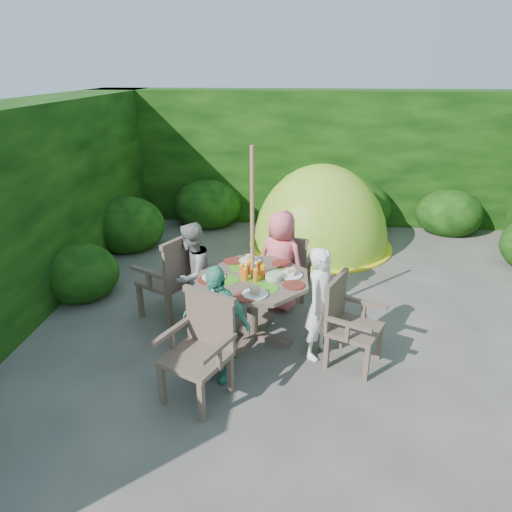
# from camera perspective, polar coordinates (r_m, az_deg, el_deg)

# --- Properties ---
(ground) EXTENTS (60.00, 60.00, 0.00)m
(ground) POSITION_cam_1_polar(r_m,az_deg,el_deg) (5.94, 8.88, -7.07)
(ground) COLOR #484640
(ground) RESTS_ON ground
(hedge_enclosure) EXTENTS (9.00, 9.00, 2.50)m
(hedge_enclosure) POSITION_cam_1_polar(r_m,az_deg,el_deg) (6.71, 9.01, 8.02)
(hedge_enclosure) COLOR black
(hedge_enclosure) RESTS_ON ground
(patio_table) EXTENTS (1.70, 1.70, 0.92)m
(patio_table) POSITION_cam_1_polar(r_m,az_deg,el_deg) (5.09, -0.39, -3.86)
(patio_table) COLOR #48382F
(patio_table) RESTS_ON ground
(parasol_pole) EXTENTS (0.06, 0.06, 2.20)m
(parasol_pole) POSITION_cam_1_polar(r_m,az_deg,el_deg) (4.91, -0.46, 0.89)
(parasol_pole) COLOR #995F3D
(parasol_pole) RESTS_ON ground
(garden_chair_right) EXTENTS (0.67, 0.70, 0.92)m
(garden_chair_right) POSITION_cam_1_polar(r_m,az_deg,el_deg) (4.85, 11.44, -7.96)
(garden_chair_right) COLOR #48382F
(garden_chair_right) RESTS_ON ground
(garden_chair_left) EXTENTS (0.78, 0.81, 1.05)m
(garden_chair_left) POSITION_cam_1_polar(r_m,az_deg,el_deg) (5.64, -10.45, -2.47)
(garden_chair_left) COLOR #48382F
(garden_chair_left) RESTS_ON ground
(garden_chair_back) EXTENTS (0.61, 0.56, 0.88)m
(garden_chair_back) POSITION_cam_1_polar(r_m,az_deg,el_deg) (6.08, 4.29, -1.17)
(garden_chair_back) COLOR #48382F
(garden_chair_back) RESTS_ON ground
(garden_chair_front) EXTENTS (0.75, 0.72, 0.98)m
(garden_chair_front) POSITION_cam_1_polar(r_m,az_deg,el_deg) (4.33, -6.91, -11.17)
(garden_chair_front) COLOR #48382F
(garden_chair_front) RESTS_ON ground
(child_right) EXTENTS (0.49, 0.54, 1.24)m
(child_right) POSITION_cam_1_polar(r_m,az_deg,el_deg) (4.84, 8.12, -5.93)
(child_right) COLOR white
(child_right) RESTS_ON ground
(child_left) EXTENTS (0.63, 0.72, 1.26)m
(child_left) POSITION_cam_1_polar(r_m,az_deg,el_deg) (5.47, -7.98, -2.30)
(child_left) COLOR gray
(child_left) RESTS_ON ground
(child_back) EXTENTS (0.75, 0.66, 1.30)m
(child_back) POSITION_cam_1_polar(r_m,az_deg,el_deg) (5.75, 3.10, -0.60)
(child_back) COLOR #FA6776
(child_back) RESTS_ON ground
(child_front) EXTENTS (0.77, 0.46, 1.22)m
(child_front) POSITION_cam_1_polar(r_m,az_deg,el_deg) (4.50, -5.02, -8.36)
(child_front) COLOR #4CB28E
(child_front) RESTS_ON ground
(dome_tent) EXTENTS (2.48, 2.48, 2.83)m
(dome_tent) POSITION_cam_1_polar(r_m,az_deg,el_deg) (8.09, 7.92, 1.35)
(dome_tent) COLOR #73C325
(dome_tent) RESTS_ON ground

